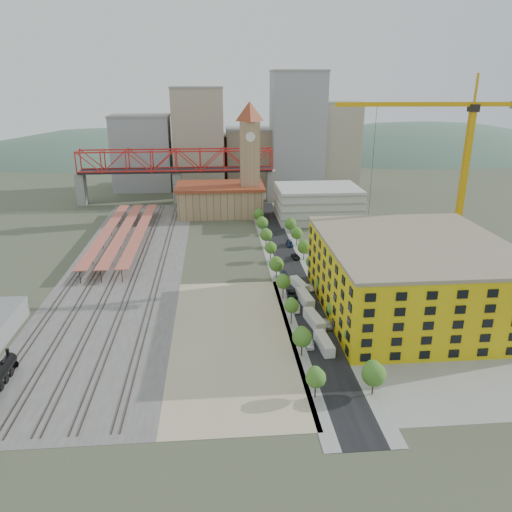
{
  "coord_description": "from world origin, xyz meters",
  "views": [
    {
      "loc": [
        -7.16,
        -133.19,
        56.51
      ],
      "look_at": [
        3.72,
        -2.97,
        10.0
      ],
      "focal_mm": 35.0,
      "sensor_mm": 36.0,
      "label": 1
    }
  ],
  "objects": [
    {
      "name": "platform_canopies",
      "position": [
        -41.0,
        45.0,
        3.99
      ],
      "size": [
        16.0,
        80.0,
        4.12
      ],
      "color": "#BD6648",
      "rests_on": "ground"
    },
    {
      "name": "site_trailer_c",
      "position": [
        16.0,
        -13.16,
        1.31
      ],
      "size": [
        3.65,
        9.78,
        2.61
      ],
      "primitive_type": "cube",
      "rotation": [
        0.0,
        0.0,
        0.12
      ],
      "color": "silver",
      "rests_on": "ground"
    },
    {
      "name": "tower_crane",
      "position": [
        64.08,
        10.7,
        35.86
      ],
      "size": [
        54.44,
        4.55,
        58.11
      ],
      "color": "#D1970D",
      "rests_on": "ground"
    },
    {
      "name": "ballast_strip",
      "position": [
        -36.0,
        17.5,
        0.03
      ],
      "size": [
        36.0,
        165.0,
        0.06
      ],
      "primitive_type": "cube",
      "color": "#605E59",
      "rests_on": "ground"
    },
    {
      "name": "car_5",
      "position": [
        19.0,
        -4.99,
        0.72
      ],
      "size": [
        1.56,
        4.38,
        1.44
      ],
      "primitive_type": "imported",
      "rotation": [
        0.0,
        0.0,
        0.01
      ],
      "color": "#AAA9AF",
      "rests_on": "ground"
    },
    {
      "name": "site_trailer_b",
      "position": [
        16.0,
        -25.89,
        1.3
      ],
      "size": [
        4.01,
        9.76,
        2.59
      ],
      "primitive_type": "cube",
      "rotation": [
        0.0,
        0.0,
        0.16
      ],
      "color": "silver",
      "rests_on": "ground"
    },
    {
      "name": "street_asphalt",
      "position": [
        16.0,
        15.0,
        0.03
      ],
      "size": [
        12.0,
        170.0,
        0.06
      ],
      "primitive_type": "cube",
      "color": "black",
      "rests_on": "ground"
    },
    {
      "name": "dirt_lot",
      "position": [
        -4.0,
        -31.5,
        0.03
      ],
      "size": [
        28.0,
        67.0,
        0.06
      ],
      "primitive_type": "cube",
      "color": "tan",
      "rests_on": "ground"
    },
    {
      "name": "clock_tower",
      "position": [
        8.0,
        79.99,
        28.7
      ],
      "size": [
        12.0,
        12.0,
        52.0
      ],
      "color": "tan",
      "rests_on": "ground"
    },
    {
      "name": "sidewalk_east",
      "position": [
        21.5,
        15.0,
        0.02
      ],
      "size": [
        3.0,
        170.0,
        0.04
      ],
      "primitive_type": "cube",
      "color": "gray",
      "rests_on": "ground"
    },
    {
      "name": "car_3",
      "position": [
        13.0,
        5.02,
        0.67
      ],
      "size": [
        2.21,
        4.75,
        1.34
      ],
      "primitive_type": "imported",
      "rotation": [
        0.0,
        0.0,
        -0.07
      ],
      "color": "navy",
      "rests_on": "ground"
    },
    {
      "name": "construction_pad",
      "position": [
        45.0,
        -20.0,
        0.03
      ],
      "size": [
        50.0,
        90.0,
        0.06
      ],
      "primitive_type": "cube",
      "color": "gray",
      "rests_on": "ground"
    },
    {
      "name": "skyline",
      "position": [
        7.47,
        142.31,
        22.81
      ],
      "size": [
        133.0,
        46.0,
        60.0
      ],
      "color": "#9EA0A3",
      "rests_on": "ground"
    },
    {
      "name": "car_4",
      "position": [
        19.0,
        -27.36,
        0.8
      ],
      "size": [
        2.6,
        4.91,
        1.59
      ],
      "primitive_type": "imported",
      "rotation": [
        0.0,
        0.0,
        0.16
      ],
      "color": "white",
      "rests_on": "ground"
    },
    {
      "name": "car_0",
      "position": [
        13.0,
        -36.37,
        0.76
      ],
      "size": [
        2.23,
        4.62,
        1.52
      ],
      "primitive_type": "imported",
      "rotation": [
        0.0,
        0.0,
        -0.1
      ],
      "color": "white",
      "rests_on": "ground"
    },
    {
      "name": "street_trees",
      "position": [
        16.0,
        5.0,
        0.0
      ],
      "size": [
        15.4,
        124.4,
        8.0
      ],
      "color": "#356F21",
      "rests_on": "ground"
    },
    {
      "name": "car_6",
      "position": [
        19.0,
        21.29,
        0.68
      ],
      "size": [
        2.78,
        5.13,
        1.37
      ],
      "primitive_type": "imported",
      "rotation": [
        0.0,
        0.0,
        0.11
      ],
      "color": "black",
      "rests_on": "ground"
    },
    {
      "name": "distant_hills",
      "position": [
        45.28,
        260.0,
        -79.54
      ],
      "size": [
        647.0,
        264.0,
        227.0
      ],
      "color": "#4C6B59",
      "rests_on": "ground"
    },
    {
      "name": "site_trailer_a",
      "position": [
        16.0,
        -37.26,
        1.24
      ],
      "size": [
        3.08,
        9.19,
        2.47
      ],
      "primitive_type": "cube",
      "rotation": [
        0.0,
        0.0,
        0.08
      ],
      "color": "silver",
      "rests_on": "ground"
    },
    {
      "name": "sidewalk_west",
      "position": [
        10.5,
        15.0,
        0.02
      ],
      "size": [
        3.0,
        170.0,
        0.04
      ],
      "primitive_type": "cube",
      "color": "gray",
      "rests_on": "ground"
    },
    {
      "name": "station_hall",
      "position": [
        -5.0,
        82.0,
        6.67
      ],
      "size": [
        38.0,
        24.0,
        13.1
      ],
      "color": "tan",
      "rests_on": "ground"
    },
    {
      "name": "truss_bridge",
      "position": [
        -25.0,
        105.0,
        18.86
      ],
      "size": [
        94.0,
        9.6,
        25.6
      ],
      "color": "gray",
      "rests_on": "ground"
    },
    {
      "name": "rail_tracks",
      "position": [
        -37.8,
        17.5,
        0.15
      ],
      "size": [
        26.56,
        160.0,
        0.18
      ],
      "color": "#382B23",
      "rests_on": "ground"
    },
    {
      "name": "ground",
      "position": [
        0.0,
        0.0,
        0.0
      ],
      "size": [
        400.0,
        400.0,
        0.0
      ],
      "primitive_type": "plane",
      "color": "#474C38",
      "rests_on": "ground"
    },
    {
      "name": "site_trailer_d",
      "position": [
        16.0,
        -3.42,
        1.17
      ],
      "size": [
        4.22,
        8.86,
        2.35
      ],
      "primitive_type": "cube",
      "rotation": [
        0.0,
        0.0,
        0.24
      ],
      "color": "silver",
      "rests_on": "ground"
    },
    {
      "name": "car_1",
      "position": [
        13.0,
        -18.42,
        0.71
      ],
      "size": [
        2.02,
        4.45,
        1.41
      ],
      "primitive_type": "imported",
      "rotation": [
        0.0,
        0.0,
        -0.12
      ],
      "color": "#949599",
      "rests_on": "ground"
    },
    {
      "name": "car_2",
      "position": [
        13.0,
        -9.34,
        0.78
      ],
      "size": [
        2.96,
        5.79,
        1.57
      ],
      "primitive_type": "imported",
      "rotation": [
        0.0,
        0.0,
        -0.06
      ],
      "color": "black",
      "rests_on": "ground"
    },
    {
      "name": "parking_garage",
      "position": [
        36.0,
        70.0,
        7.0
      ],
      "size": [
        34.0,
        26.0,
        14.0
      ],
      "primitive_type": "cube",
      "color": "silver",
      "rests_on": "ground"
    },
    {
      "name": "construction_building",
      "position": [
        42.0,
        -20.0,
        9.41
      ],
      "size": [
        44.6,
        50.6,
        18.8
      ],
      "color": "yellow",
      "rests_on": "ground"
    },
    {
      "name": "car_7",
      "position": [
        19.0,
        34.84,
        0.79
      ],
      "size": [
        2.46,
        5.53,
        1.58
      ],
      "primitive_type": "imported",
      "rotation": [
        0.0,
        0.0,
        -0.05
      ],
      "color": "#1A2A4C",
      "rests_on": "ground"
    }
  ]
}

